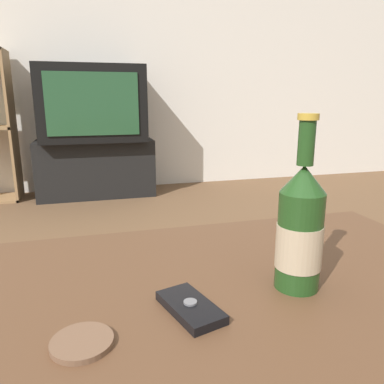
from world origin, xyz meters
The scene contains 7 objects.
back_wall centered at (0.00, 3.02, 1.30)m, with size 8.00×0.05×2.60m.
coffee_table centered at (0.00, 0.00, 0.42)m, with size 1.01×0.88×0.49m.
tv_stand centered at (-0.16, 2.76, 0.23)m, with size 0.94×0.39×0.46m.
television centered at (-0.16, 2.75, 0.75)m, with size 0.81×0.57×0.58m.
beer_bottle centered at (0.12, 0.09, 0.59)m, with size 0.08×0.08×0.29m.
cell_phone centered at (-0.07, 0.07, 0.49)m, with size 0.09×0.13×0.02m.
coaster centered at (-0.23, 0.03, 0.49)m, with size 0.08×0.08×0.01m.
Camera 1 is at (-0.20, -0.42, 0.80)m, focal length 35.00 mm.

